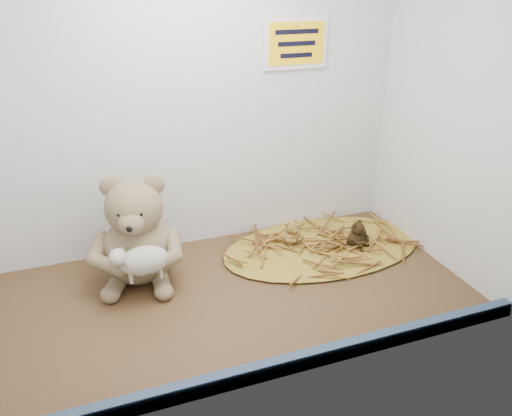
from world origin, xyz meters
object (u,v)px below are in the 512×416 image
object	(u,v)px
main_teddy	(137,229)
toy_lamb	(144,260)
mini_teddy_brown	(357,233)
mini_teddy_tan	(291,232)

from	to	relation	value
main_teddy	toy_lamb	world-z (taller)	main_teddy
main_teddy	mini_teddy_brown	world-z (taller)	main_teddy
mini_teddy_tan	mini_teddy_brown	xyz separation A→B (cm)	(17.07, -7.52, 0.22)
toy_lamb	mini_teddy_brown	distance (cm)	60.48
toy_lamb	mini_teddy_brown	xyz separation A→B (cm)	(60.03, 4.37, -5.88)
main_teddy	toy_lamb	distance (cm)	10.75
mini_teddy_tan	toy_lamb	bearing A→B (deg)	-179.22
toy_lamb	mini_teddy_brown	size ratio (longest dim) A/B	1.92
main_teddy	toy_lamb	bearing A→B (deg)	-75.51
toy_lamb	main_teddy	bearing A→B (deg)	90.00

